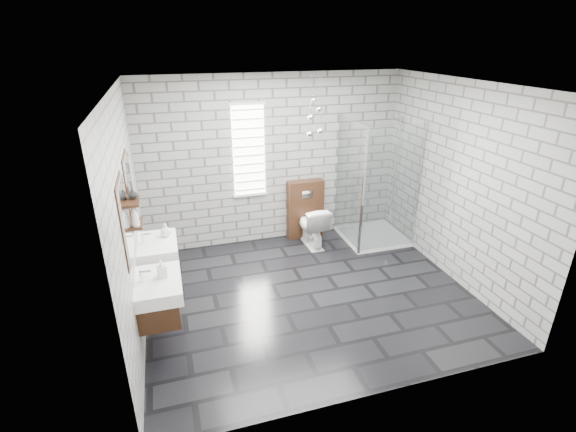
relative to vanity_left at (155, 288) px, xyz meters
name	(u,v)px	position (x,y,z in m)	size (l,w,h in m)	color
floor	(309,294)	(1.91, 0.48, -0.77)	(4.20, 3.60, 0.02)	black
ceiling	(314,84)	(1.91, 0.48, 1.95)	(4.20, 3.60, 0.02)	white
wall_back	(273,161)	(1.91, 2.29, 0.59)	(4.20, 0.02, 2.70)	gray
wall_front	(384,276)	(1.91, -1.33, 0.59)	(4.20, 0.02, 2.70)	gray
wall_left	(128,221)	(-0.20, 0.48, 0.59)	(0.02, 3.60, 2.70)	gray
wall_right	(459,184)	(4.02, 0.48, 0.59)	(0.02, 3.60, 2.70)	gray
vanity_left	(155,288)	(0.00, 0.00, 0.00)	(0.47, 0.70, 1.57)	#3E2313
vanity_right	(154,249)	(0.00, 0.92, 0.00)	(0.47, 0.70, 1.57)	#3E2313
shelf_lower	(136,224)	(-0.12, 0.43, 0.56)	(0.14, 0.30, 0.03)	#3E2313
shelf_upper	(132,202)	(-0.12, 0.43, 0.82)	(0.14, 0.30, 0.03)	#3E2313
window	(249,151)	(1.51, 2.27, 0.79)	(0.56, 0.05, 1.48)	white
cistern_panel	(305,209)	(2.42, 2.18, -0.26)	(0.60, 0.20, 1.00)	#3E2313
flush_plate	(308,194)	(2.42, 2.08, 0.04)	(0.18, 0.01, 0.12)	silver
shower_enclosure	(372,214)	(3.41, 1.67, -0.25)	(1.00, 1.00, 2.03)	white
pendant_cluster	(314,118)	(2.42, 1.85, 1.33)	(0.26, 0.22, 0.89)	silver
toilet	(312,226)	(2.42, 1.83, -0.41)	(0.39, 0.68, 0.69)	white
soap_bottle_a	(162,269)	(0.09, 0.03, 0.19)	(0.09, 0.09, 0.20)	#B2B2B2
soap_bottle_b	(166,230)	(0.16, 1.03, 0.18)	(0.13, 0.13, 0.17)	#B2B2B2
soap_bottle_c	(135,217)	(-0.11, 0.33, 0.68)	(0.08, 0.08, 0.21)	#B2B2B2
vase	(133,194)	(-0.11, 0.49, 0.89)	(0.10, 0.10, 0.11)	#B2B2B2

